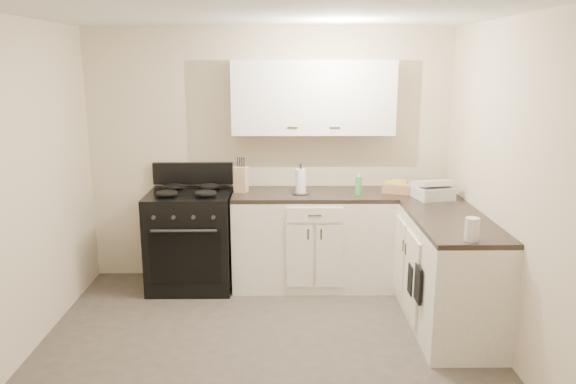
{
  "coord_description": "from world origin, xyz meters",
  "views": [
    {
      "loc": [
        0.13,
        -3.77,
        2.18
      ],
      "look_at": [
        0.18,
        0.85,
        1.1
      ],
      "focal_mm": 35.0,
      "sensor_mm": 36.0,
      "label": 1
    }
  ],
  "objects_px": {
    "wicker_basket": "(397,188)",
    "countertop_grill": "(433,192)",
    "knife_block": "(241,179)",
    "paper_towel": "(301,181)",
    "stove": "(191,241)"
  },
  "relations": [
    {
      "from": "knife_block",
      "to": "paper_towel",
      "type": "bearing_deg",
      "value": 8.0
    },
    {
      "from": "wicker_basket",
      "to": "countertop_grill",
      "type": "distance_m",
      "value": 0.37
    },
    {
      "from": "stove",
      "to": "knife_block",
      "type": "bearing_deg",
      "value": 6.66
    },
    {
      "from": "knife_block",
      "to": "wicker_basket",
      "type": "distance_m",
      "value": 1.51
    },
    {
      "from": "stove",
      "to": "countertop_grill",
      "type": "distance_m",
      "value": 2.36
    },
    {
      "from": "knife_block",
      "to": "wicker_basket",
      "type": "bearing_deg",
      "value": 14.25
    },
    {
      "from": "stove",
      "to": "knife_block",
      "type": "xyz_separation_m",
      "value": [
        0.5,
        0.06,
        0.6
      ]
    },
    {
      "from": "wicker_basket",
      "to": "knife_block",
      "type": "bearing_deg",
      "value": 178.35
    },
    {
      "from": "paper_towel",
      "to": "wicker_basket",
      "type": "distance_m",
      "value": 0.94
    },
    {
      "from": "stove",
      "to": "paper_towel",
      "type": "xyz_separation_m",
      "value": [
        1.07,
        -0.02,
        0.6
      ]
    },
    {
      "from": "knife_block",
      "to": "countertop_grill",
      "type": "bearing_deg",
      "value": 6.98
    },
    {
      "from": "knife_block",
      "to": "wicker_basket",
      "type": "xyz_separation_m",
      "value": [
        1.51,
        -0.04,
        -0.08
      ]
    },
    {
      "from": "paper_towel",
      "to": "stove",
      "type": "bearing_deg",
      "value": 178.86
    },
    {
      "from": "stove",
      "to": "countertop_grill",
      "type": "bearing_deg",
      "value": -5.56
    },
    {
      "from": "stove",
      "to": "countertop_grill",
      "type": "xyz_separation_m",
      "value": [
        2.29,
        -0.22,
        0.54
      ]
    }
  ]
}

